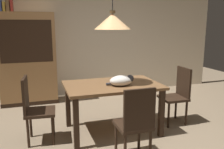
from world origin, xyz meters
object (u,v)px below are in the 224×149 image
object	(u,v)px
cat_sleeping	(122,80)
pendant_lamp	(112,21)
chair_near_front	(136,121)
book_blue_wide	(0,5)
book_yellow_short	(4,7)
chair_right_side	(178,93)
book_brown_thick	(8,6)
chair_left_side	(34,107)
dining_table	(112,90)
book_red_tall	(12,4)
hutch_bookcase	(28,61)

from	to	relation	value
cat_sleeping	pendant_lamp	xyz separation A→B (m)	(-0.10, 0.13, 0.84)
chair_near_front	book_blue_wide	xyz separation A→B (m)	(-1.64, 2.72, 1.46)
chair_near_front	book_yellow_short	bearing A→B (deg)	120.04
book_blue_wide	chair_right_side	bearing A→B (deg)	-33.66
chair_near_front	book_brown_thick	world-z (taller)	book_brown_thick
chair_left_side	dining_table	bearing A→B (deg)	-0.38
cat_sleeping	dining_table	bearing A→B (deg)	126.85
chair_near_front	chair_right_side	xyz separation A→B (m)	(1.13, 0.88, 0.00)
dining_table	pendant_lamp	world-z (taller)	pendant_lamp
book_yellow_short	book_brown_thick	xyz separation A→B (m)	(0.07, 0.00, 0.02)
book_red_tall	book_blue_wide	bearing A→B (deg)	180.00
chair_near_front	dining_table	bearing A→B (deg)	90.04
dining_table	book_blue_wide	xyz separation A→B (m)	(-1.64, 1.84, 1.32)
book_yellow_short	hutch_bookcase	bearing A→B (deg)	-0.24
chair_near_front	chair_left_side	size ratio (longest dim) A/B	1.00
hutch_bookcase	book_brown_thick	xyz separation A→B (m)	(-0.29, 0.00, 1.07)
chair_near_front	book_red_tall	distance (m)	3.41
book_blue_wide	book_yellow_short	distance (m)	0.07
book_blue_wide	book_red_tall	xyz separation A→B (m)	(0.20, 0.00, 0.02)
dining_table	hutch_bookcase	distance (m)	2.21
chair_right_side	pendant_lamp	distance (m)	1.61
chair_left_side	book_red_tall	size ratio (longest dim) A/B	3.32
cat_sleeping	chair_right_side	bearing A→B (deg)	7.34
chair_right_side	book_red_tall	bearing A→B (deg)	144.32
dining_table	book_yellow_short	distance (m)	2.74
dining_table	chair_right_side	distance (m)	1.14
hutch_bookcase	book_blue_wide	bearing A→B (deg)	179.80
chair_left_side	pendant_lamp	size ratio (longest dim) A/B	0.72
chair_left_side	chair_right_side	world-z (taller)	same
chair_near_front	chair_right_side	world-z (taller)	same
dining_table	book_brown_thick	distance (m)	2.71
chair_right_side	book_blue_wide	xyz separation A→B (m)	(-2.76, 1.84, 1.46)
book_yellow_short	pendant_lamp	bearing A→B (deg)	-49.49
chair_near_front	book_brown_thick	xyz separation A→B (m)	(-1.50, 2.72, 1.45)
chair_right_side	book_blue_wide	size ratio (longest dim) A/B	3.88
chair_left_side	cat_sleeping	distance (m)	1.28
pendant_lamp	book_red_tall	distance (m)	2.35
book_red_tall	chair_right_side	bearing A→B (deg)	-35.68
hutch_bookcase	book_blue_wide	world-z (taller)	book_blue_wide
hutch_bookcase	book_yellow_short	size ratio (longest dim) A/B	9.25
chair_right_side	book_yellow_short	bearing A→B (deg)	145.71
dining_table	hutch_bookcase	xyz separation A→B (m)	(-1.21, 1.84, 0.24)
book_brown_thick	book_red_tall	distance (m)	0.07
cat_sleeping	book_brown_thick	distance (m)	2.78
chair_near_front	cat_sleeping	bearing A→B (deg)	82.31
dining_table	chair_left_side	bearing A→B (deg)	179.62
cat_sleeping	hutch_bookcase	world-z (taller)	hutch_bookcase
book_brown_thick	book_red_tall	bearing A→B (deg)	0.00
dining_table	book_yellow_short	bearing A→B (deg)	130.51
dining_table	chair_near_front	world-z (taller)	chair_near_front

